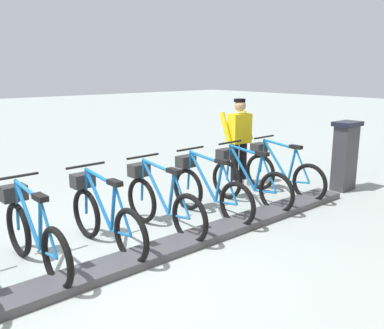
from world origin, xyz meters
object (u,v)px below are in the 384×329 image
Objects in this scene: bike_docked_2 at (208,189)px; bike_docked_4 at (104,215)px; bike_docked_5 at (33,233)px; payment_kiosk at (345,155)px; worker_near_rack at (239,138)px; bike_docked_3 at (161,201)px; bike_docked_0 at (280,171)px; bike_docked_1 at (247,180)px.

bike_docked_2 is 1.76m from bike_docked_4.
bike_docked_2 is 2.65m from bike_docked_5.
bike_docked_5 is at bearing 84.13° from payment_kiosk.
bike_docked_4 is at bearing 83.03° from payment_kiosk.
worker_near_rack is (0.98, -1.72, 0.48)m from bike_docked_2.
bike_docked_4 is 0.88m from bike_docked_5.
payment_kiosk is at bearing -95.87° from bike_docked_5.
bike_docked_5 is (0.00, 1.76, 0.00)m from bike_docked_3.
bike_docked_3 is at bearing -90.00° from bike_docked_4.
bike_docked_0 is at bearing -90.00° from bike_docked_5.
bike_docked_1 is at bearing -90.00° from bike_docked_3.
bike_docked_4 is 1.00× the size of bike_docked_5.
bike_docked_5 is (0.00, 3.53, 0.00)m from bike_docked_1.
payment_kiosk is 0.74× the size of bike_docked_5.
bike_docked_5 is 1.04× the size of worker_near_rack.
payment_kiosk reaches higher than bike_docked_4.
bike_docked_5 is at bearing 90.00° from bike_docked_2.
bike_docked_0 is 1.00× the size of bike_docked_1.
bike_docked_0 is at bearing -90.00° from bike_docked_1.
payment_kiosk reaches higher than bike_docked_5.
payment_kiosk is 0.74× the size of bike_docked_1.
bike_docked_0 is 3.53m from bike_docked_4.
bike_docked_0 is 2.65m from bike_docked_3.
worker_near_rack reaches higher than bike_docked_0.
bike_docked_1 is (0.00, 0.88, 0.00)m from bike_docked_0.
bike_docked_3 is 1.04× the size of worker_near_rack.
worker_near_rack is at bearing -69.38° from bike_docked_3.
bike_docked_1 is 0.88m from bike_docked_2.
payment_kiosk reaches higher than bike_docked_0.
payment_kiosk is 2.98m from bike_docked_2.
bike_docked_5 is (0.57, 5.56, -0.24)m from payment_kiosk.
bike_docked_3 is at bearing 90.00° from bike_docked_0.
bike_docked_5 is (0.00, 0.88, 0.00)m from bike_docked_4.
bike_docked_0 is at bearing -90.00° from bike_docked_4.
bike_docked_1 and bike_docked_3 have the same top height.
bike_docked_4 and bike_docked_5 have the same top height.
bike_docked_0 is 1.00× the size of bike_docked_2.
worker_near_rack is (0.98, -4.37, 0.48)m from bike_docked_5.
bike_docked_3 is (0.00, 0.88, 0.00)m from bike_docked_2.
worker_near_rack reaches higher than bike_docked_1.
bike_docked_1 is 1.00× the size of bike_docked_4.
bike_docked_2 is 1.00× the size of bike_docked_4.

